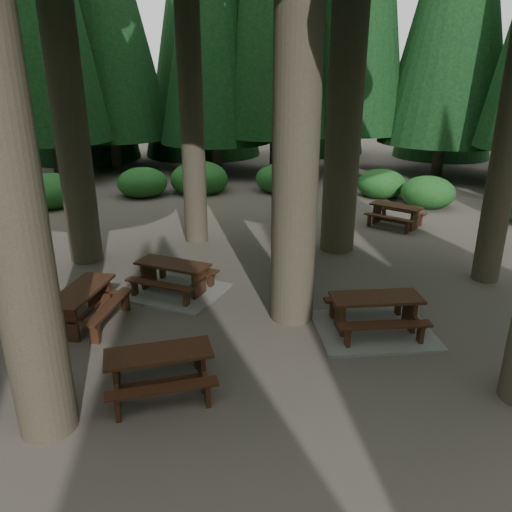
{
  "coord_description": "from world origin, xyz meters",
  "views": [
    {
      "loc": [
        -0.1,
        -8.66,
        4.57
      ],
      "look_at": [
        0.11,
        0.68,
        1.1
      ],
      "focal_mm": 35.0,
      "sensor_mm": 36.0,
      "label": 1
    }
  ],
  "objects_px": {
    "picnic_table_b": "(82,301)",
    "picnic_table_e": "(159,365)",
    "picnic_table_c": "(174,283)",
    "picnic_table_d": "(396,212)",
    "picnic_table_a": "(374,320)"
  },
  "relations": [
    {
      "from": "picnic_table_b",
      "to": "picnic_table_d",
      "type": "bearing_deg",
      "value": -40.19
    },
    {
      "from": "picnic_table_b",
      "to": "picnic_table_e",
      "type": "distance_m",
      "value": 2.85
    },
    {
      "from": "picnic_table_d",
      "to": "picnic_table_e",
      "type": "bearing_deg",
      "value": -84.77
    },
    {
      "from": "picnic_table_e",
      "to": "picnic_table_d",
      "type": "bearing_deg",
      "value": 41.24
    },
    {
      "from": "picnic_table_b",
      "to": "picnic_table_d",
      "type": "height_order",
      "value": "picnic_table_b"
    },
    {
      "from": "picnic_table_a",
      "to": "picnic_table_b",
      "type": "height_order",
      "value": "picnic_table_b"
    },
    {
      "from": "picnic_table_b",
      "to": "picnic_table_c",
      "type": "bearing_deg",
      "value": -36.52
    },
    {
      "from": "picnic_table_a",
      "to": "picnic_table_c",
      "type": "xyz_separation_m",
      "value": [
        -3.96,
        1.83,
        -0.01
      ]
    },
    {
      "from": "picnic_table_c",
      "to": "picnic_table_e",
      "type": "height_order",
      "value": "picnic_table_c"
    },
    {
      "from": "picnic_table_e",
      "to": "picnic_table_b",
      "type": "bearing_deg",
      "value": 115.9
    },
    {
      "from": "picnic_table_c",
      "to": "picnic_table_d",
      "type": "distance_m",
      "value": 7.94
    },
    {
      "from": "picnic_table_c",
      "to": "picnic_table_e",
      "type": "relative_size",
      "value": 1.4
    },
    {
      "from": "picnic_table_c",
      "to": "picnic_table_e",
      "type": "xyz_separation_m",
      "value": [
        0.28,
        -3.61,
        0.23
      ]
    },
    {
      "from": "picnic_table_d",
      "to": "picnic_table_c",
      "type": "bearing_deg",
      "value": -101.68
    },
    {
      "from": "picnic_table_b",
      "to": "picnic_table_d",
      "type": "relative_size",
      "value": 0.95
    }
  ]
}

